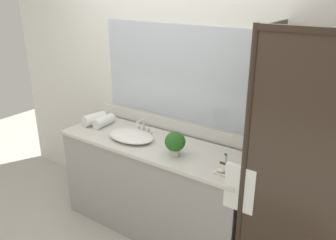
{
  "coord_description": "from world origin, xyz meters",
  "views": [
    {
      "loc": [
        1.71,
        -2.24,
        2.19
      ],
      "look_at": [
        0.15,
        0.0,
        1.15
      ],
      "focal_mm": 37.61,
      "sensor_mm": 36.0,
      "label": 1
    }
  ],
  "objects_px": {
    "sink_basin": "(131,136)",
    "soap_dish": "(221,172)",
    "faucet": "(143,128)",
    "amenity_bottle_lotion": "(169,142)",
    "rolled_towel_near_edge": "(94,119)",
    "amenity_bottle_shampoo": "(225,158)",
    "rolled_towel_middle": "(104,121)",
    "potted_plant": "(175,143)",
    "amenity_bottle_body_wash": "(249,157)"
  },
  "relations": [
    {
      "from": "amenity_bottle_lotion",
      "to": "rolled_towel_near_edge",
      "type": "relative_size",
      "value": 0.4
    },
    {
      "from": "amenity_bottle_body_wash",
      "to": "rolled_towel_near_edge",
      "type": "distance_m",
      "value": 1.58
    },
    {
      "from": "potted_plant",
      "to": "amenity_bottle_shampoo",
      "type": "height_order",
      "value": "potted_plant"
    },
    {
      "from": "potted_plant",
      "to": "amenity_bottle_body_wash",
      "type": "height_order",
      "value": "potted_plant"
    },
    {
      "from": "faucet",
      "to": "rolled_towel_near_edge",
      "type": "distance_m",
      "value": 0.55
    },
    {
      "from": "amenity_bottle_shampoo",
      "to": "rolled_towel_near_edge",
      "type": "distance_m",
      "value": 1.44
    },
    {
      "from": "amenity_bottle_lotion",
      "to": "rolled_towel_middle",
      "type": "bearing_deg",
      "value": 177.83
    },
    {
      "from": "rolled_towel_near_edge",
      "to": "amenity_bottle_lotion",
      "type": "bearing_deg",
      "value": -0.48
    },
    {
      "from": "potted_plant",
      "to": "soap_dish",
      "type": "xyz_separation_m",
      "value": [
        0.44,
        -0.05,
        -0.1
      ]
    },
    {
      "from": "sink_basin",
      "to": "amenity_bottle_shampoo",
      "type": "height_order",
      "value": "amenity_bottle_shampoo"
    },
    {
      "from": "sink_basin",
      "to": "soap_dish",
      "type": "relative_size",
      "value": 4.5
    },
    {
      "from": "sink_basin",
      "to": "amenity_bottle_body_wash",
      "type": "relative_size",
      "value": 6.07
    },
    {
      "from": "sink_basin",
      "to": "soap_dish",
      "type": "bearing_deg",
      "value": -5.94
    },
    {
      "from": "potted_plant",
      "to": "amenity_bottle_shampoo",
      "type": "distance_m",
      "value": 0.42
    },
    {
      "from": "soap_dish",
      "to": "sink_basin",
      "type": "bearing_deg",
      "value": 174.06
    },
    {
      "from": "faucet",
      "to": "amenity_bottle_shampoo",
      "type": "height_order",
      "value": "faucet"
    },
    {
      "from": "sink_basin",
      "to": "amenity_bottle_lotion",
      "type": "bearing_deg",
      "value": 9.89
    },
    {
      "from": "sink_basin",
      "to": "amenity_bottle_lotion",
      "type": "distance_m",
      "value": 0.37
    },
    {
      "from": "sink_basin",
      "to": "faucet",
      "type": "height_order",
      "value": "faucet"
    },
    {
      "from": "amenity_bottle_body_wash",
      "to": "rolled_towel_near_edge",
      "type": "height_order",
      "value": "rolled_towel_near_edge"
    },
    {
      "from": "amenity_bottle_lotion",
      "to": "rolled_towel_middle",
      "type": "distance_m",
      "value": 0.8
    },
    {
      "from": "potted_plant",
      "to": "amenity_bottle_lotion",
      "type": "xyz_separation_m",
      "value": [
        -0.14,
        0.11,
        -0.07
      ]
    },
    {
      "from": "sink_basin",
      "to": "potted_plant",
      "type": "relative_size",
      "value": 2.22
    },
    {
      "from": "potted_plant",
      "to": "faucet",
      "type": "bearing_deg",
      "value": 156.4
    },
    {
      "from": "amenity_bottle_shampoo",
      "to": "amenity_bottle_lotion",
      "type": "distance_m",
      "value": 0.53
    },
    {
      "from": "faucet",
      "to": "amenity_bottle_shampoo",
      "type": "relative_size",
      "value": 2.28
    },
    {
      "from": "sink_basin",
      "to": "rolled_towel_middle",
      "type": "height_order",
      "value": "rolled_towel_middle"
    },
    {
      "from": "faucet",
      "to": "amenity_bottle_lotion",
      "type": "xyz_separation_m",
      "value": [
        0.37,
        -0.11,
        -0.0
      ]
    },
    {
      "from": "amenity_bottle_lotion",
      "to": "rolled_towel_middle",
      "type": "height_order",
      "value": "rolled_towel_middle"
    },
    {
      "from": "faucet",
      "to": "amenity_bottle_lotion",
      "type": "height_order",
      "value": "faucet"
    },
    {
      "from": "potted_plant",
      "to": "soap_dish",
      "type": "bearing_deg",
      "value": -6.71
    },
    {
      "from": "amenity_bottle_shampoo",
      "to": "rolled_towel_middle",
      "type": "bearing_deg",
      "value": 179.35
    },
    {
      "from": "rolled_towel_near_edge",
      "to": "amenity_bottle_body_wash",
      "type": "bearing_deg",
      "value": 4.86
    },
    {
      "from": "amenity_bottle_body_wash",
      "to": "amenity_bottle_lotion",
      "type": "xyz_separation_m",
      "value": [
        -0.67,
        -0.14,
        0.01
      ]
    },
    {
      "from": "amenity_bottle_lotion",
      "to": "rolled_towel_middle",
      "type": "relative_size",
      "value": 0.4
    },
    {
      "from": "amenity_bottle_shampoo",
      "to": "soap_dish",
      "type": "bearing_deg",
      "value": -73.85
    },
    {
      "from": "sink_basin",
      "to": "soap_dish",
      "type": "xyz_separation_m",
      "value": [
        0.95,
        -0.1,
        -0.02
      ]
    },
    {
      "from": "sink_basin",
      "to": "amenity_bottle_body_wash",
      "type": "distance_m",
      "value": 1.06
    },
    {
      "from": "soap_dish",
      "to": "potted_plant",
      "type": "bearing_deg",
      "value": 173.29
    },
    {
      "from": "sink_basin",
      "to": "amenity_bottle_shampoo",
      "type": "relative_size",
      "value": 6.04
    },
    {
      "from": "sink_basin",
      "to": "rolled_towel_near_edge",
      "type": "relative_size",
      "value": 1.92
    },
    {
      "from": "amenity_bottle_lotion",
      "to": "sink_basin",
      "type": "bearing_deg",
      "value": -170.11
    },
    {
      "from": "amenity_bottle_shampoo",
      "to": "amenity_bottle_lotion",
      "type": "xyz_separation_m",
      "value": [
        -0.53,
        -0.02,
        0.01
      ]
    },
    {
      "from": "soap_dish",
      "to": "amenity_bottle_shampoo",
      "type": "height_order",
      "value": "amenity_bottle_shampoo"
    },
    {
      "from": "sink_basin",
      "to": "soap_dish",
      "type": "height_order",
      "value": "sink_basin"
    },
    {
      "from": "sink_basin",
      "to": "potted_plant",
      "type": "distance_m",
      "value": 0.51
    },
    {
      "from": "sink_basin",
      "to": "amenity_bottle_body_wash",
      "type": "bearing_deg",
      "value": 11.21
    },
    {
      "from": "faucet",
      "to": "rolled_towel_middle",
      "type": "xyz_separation_m",
      "value": [
        -0.43,
        -0.08,
        0.0
      ]
    },
    {
      "from": "amenity_bottle_shampoo",
      "to": "rolled_towel_middle",
      "type": "height_order",
      "value": "rolled_towel_middle"
    },
    {
      "from": "faucet",
      "to": "amenity_bottle_body_wash",
      "type": "bearing_deg",
      "value": 1.74
    }
  ]
}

